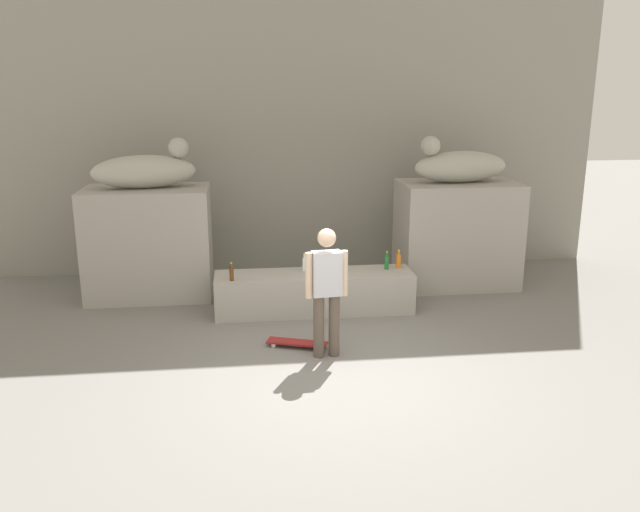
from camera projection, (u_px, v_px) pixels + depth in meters
name	position (u px, v px, depth m)	size (l,w,h in m)	color
ground_plane	(335.00, 375.00, 7.81)	(40.00, 40.00, 0.00)	slate
facade_wall	(297.00, 90.00, 11.72)	(10.99, 0.60, 6.48)	gray
pedestal_left	(149.00, 243.00, 10.48)	(1.96, 1.17, 1.77)	#A39E93
pedestal_right	(457.00, 234.00, 11.05)	(1.96, 1.17, 1.77)	#A39E93
statue_reclining_left	(146.00, 170.00, 10.18)	(1.67, 0.83, 0.78)	#AAAB99
statue_reclining_right	(459.00, 165.00, 10.74)	(1.65, 0.73, 0.78)	#AAAB99
ledge_block	(314.00, 292.00, 9.88)	(2.98, 0.72, 0.61)	#A39E93
skater	(327.00, 287.00, 8.11)	(0.54, 0.24, 1.67)	brown
skateboard	(297.00, 343.00, 8.60)	(0.82, 0.46, 0.08)	maroon
bottle_green	(387.00, 262.00, 9.99)	(0.06, 0.06, 0.28)	#1E722D
bottle_brown	(232.00, 273.00, 9.40)	(0.06, 0.06, 0.27)	#593314
bottle_orange	(399.00, 260.00, 10.05)	(0.07, 0.07, 0.29)	orange
bottle_clear	(304.00, 264.00, 9.86)	(0.06, 0.06, 0.28)	silver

